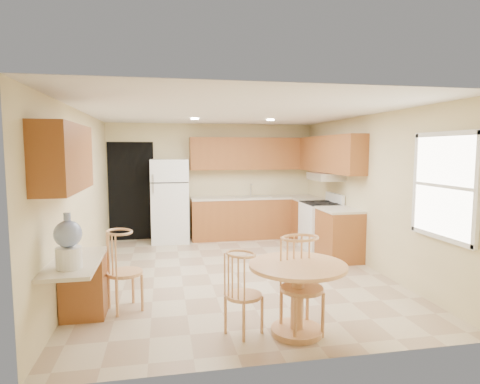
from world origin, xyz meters
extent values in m
plane|color=#BFAC8B|center=(0.00, 0.00, 0.00)|extent=(5.50, 5.50, 0.00)
cube|color=white|center=(0.00, 0.00, 2.50)|extent=(4.50, 5.50, 0.02)
cube|color=beige|center=(0.00, 2.75, 1.25)|extent=(4.50, 0.02, 2.50)
cube|color=beige|center=(0.00, -2.75, 1.25)|extent=(4.50, 0.02, 2.50)
cube|color=beige|center=(-2.25, 0.00, 1.25)|extent=(0.02, 5.50, 2.50)
cube|color=beige|center=(2.25, 0.00, 1.25)|extent=(0.02, 5.50, 2.50)
cube|color=black|center=(-1.75, 2.73, 1.05)|extent=(0.90, 0.02, 2.10)
cube|color=#9A5727|center=(0.88, 2.45, 0.43)|extent=(2.75, 0.60, 0.87)
cube|color=beige|center=(0.88, 2.45, 0.89)|extent=(2.75, 0.63, 0.04)
cube|color=#9A5727|center=(1.95, 1.85, 0.43)|extent=(0.60, 0.59, 0.87)
cube|color=beige|center=(1.95, 1.85, 0.89)|extent=(0.63, 0.59, 0.04)
cube|color=#9A5727|center=(1.95, 0.40, 0.43)|extent=(0.60, 0.80, 0.87)
cube|color=beige|center=(1.95, 0.40, 0.89)|extent=(0.63, 0.80, 0.04)
cube|color=#9A5727|center=(0.88, 2.58, 1.85)|extent=(2.75, 0.33, 0.70)
cube|color=#9A5727|center=(2.08, 1.21, 1.85)|extent=(0.33, 2.42, 0.70)
cube|color=#9A5727|center=(-2.08, -1.60, 1.85)|extent=(0.33, 1.40, 0.70)
cube|color=silver|center=(0.85, 2.45, 0.91)|extent=(0.78, 0.44, 0.01)
cube|color=silver|center=(2.00, 1.18, 1.42)|extent=(0.50, 0.76, 0.14)
cube|color=#9A5727|center=(-2.00, -1.32, 0.36)|extent=(0.48, 0.42, 0.72)
cube|color=beige|center=(-2.00, -1.70, 0.75)|extent=(0.50, 1.20, 0.04)
cube|color=white|center=(2.23, -1.85, 1.50)|extent=(0.05, 1.00, 1.20)
cube|color=white|center=(2.22, -1.85, 2.12)|extent=(0.05, 1.10, 0.06)
cube|color=white|center=(2.22, -1.85, 0.88)|extent=(0.05, 1.10, 0.06)
cube|color=white|center=(2.22, -2.38, 1.50)|extent=(0.05, 0.06, 1.28)
cube|color=white|center=(2.22, -1.32, 1.50)|extent=(0.05, 0.06, 1.28)
cylinder|color=white|center=(-0.50, 1.20, 2.48)|extent=(0.14, 0.14, 0.02)
cylinder|color=white|center=(0.90, 1.20, 2.48)|extent=(0.14, 0.14, 0.02)
cube|color=white|center=(-0.95, 2.40, 0.87)|extent=(0.77, 0.72, 1.74)
cube|color=black|center=(-0.95, 2.04, 1.28)|extent=(0.75, 0.01, 0.02)
cube|color=silver|center=(-1.27, 2.03, 1.17)|extent=(0.03, 0.03, 0.18)
cube|color=silver|center=(-1.27, 2.03, 1.38)|extent=(0.03, 0.03, 0.14)
cube|color=white|center=(1.92, 1.18, 0.45)|extent=(0.65, 0.76, 0.90)
cube|color=black|center=(1.92, 1.18, 0.91)|extent=(0.64, 0.75, 0.02)
cube|color=white|center=(2.20, 1.18, 1.00)|extent=(0.06, 0.76, 0.18)
cylinder|color=#E3A871|center=(0.28, -2.20, 0.03)|extent=(0.55, 0.55, 0.06)
cylinder|color=#E3A871|center=(0.28, -2.20, 0.37)|extent=(0.14, 0.14, 0.68)
cylinder|color=#E3A871|center=(0.28, -2.20, 0.73)|extent=(1.02, 1.02, 0.04)
cylinder|color=#E3A871|center=(-0.27, -2.09, 0.41)|extent=(0.38, 0.38, 0.04)
cylinder|color=#E3A871|center=(-0.40, -1.95, 0.20)|extent=(0.03, 0.03, 0.41)
cylinder|color=#E3A871|center=(-0.13, -1.95, 0.20)|extent=(0.03, 0.03, 0.41)
cylinder|color=#E3A871|center=(-0.40, -2.22, 0.20)|extent=(0.03, 0.03, 0.41)
cylinder|color=#E3A871|center=(-0.13, -2.22, 0.20)|extent=(0.03, 0.03, 0.41)
cylinder|color=#E3A871|center=(0.33, -2.20, 0.48)|extent=(0.45, 0.45, 0.04)
cylinder|color=#E3A871|center=(0.17, -2.04, 0.24)|extent=(0.04, 0.04, 0.48)
cylinder|color=#E3A871|center=(0.49, -2.04, 0.24)|extent=(0.04, 0.04, 0.48)
cylinder|color=#E3A871|center=(0.17, -2.36, 0.24)|extent=(0.04, 0.04, 0.48)
cylinder|color=#E3A871|center=(0.49, -2.36, 0.24)|extent=(0.04, 0.04, 0.48)
cylinder|color=#E3A871|center=(-1.55, -1.20, 0.46)|extent=(0.43, 0.43, 0.04)
cylinder|color=#E3A871|center=(-1.70, -1.05, 0.23)|extent=(0.04, 0.04, 0.46)
cylinder|color=#E3A871|center=(-1.40, -1.05, 0.23)|extent=(0.04, 0.04, 0.46)
cylinder|color=#E3A871|center=(-1.70, -1.35, 0.23)|extent=(0.04, 0.04, 0.46)
cylinder|color=#E3A871|center=(-1.40, -1.35, 0.23)|extent=(0.04, 0.04, 0.46)
cylinder|color=white|center=(-2.00, -1.97, 0.87)|extent=(0.25, 0.25, 0.21)
sphere|color=#7E91C3|center=(-2.00, -1.97, 1.11)|extent=(0.27, 0.27, 0.27)
cylinder|color=#7E91C3|center=(-2.00, -1.97, 1.28)|extent=(0.07, 0.07, 0.08)
camera|label=1|loc=(-1.07, -6.07, 1.93)|focal=30.00mm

